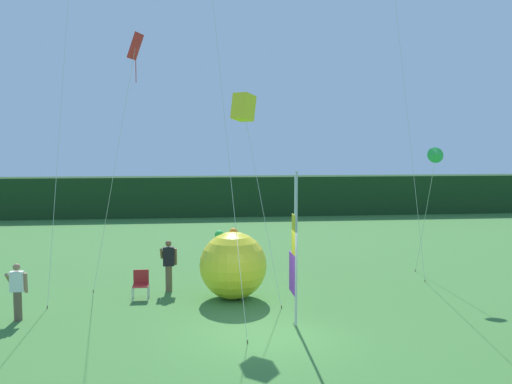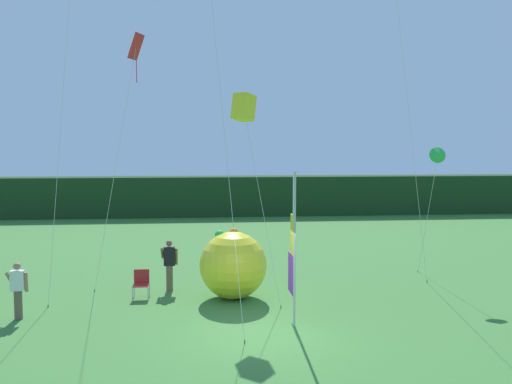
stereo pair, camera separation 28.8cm
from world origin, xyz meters
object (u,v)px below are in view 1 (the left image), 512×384
banner_flag (294,250)px  folding_chair (141,282)px  inflatable_balloon (233,265)px  person_near_banner (169,264)px  person_mid_field (17,290)px  kite_yellow_box_3 (243,108)px  kite_green_delta_2 (436,155)px  kite_red_diamond_4 (133,62)px

banner_flag → folding_chair: bearing=146.1°
inflatable_balloon → banner_flag: bearing=-60.6°
banner_flag → person_near_banner: bearing=133.1°
person_mid_field → kite_yellow_box_3: size_ratio=0.25×
banner_flag → person_mid_field: (-7.50, 1.05, -1.13)m
kite_green_delta_2 → kite_yellow_box_3: size_ratio=0.74×
folding_chair → kite_yellow_box_3: 6.37m
kite_red_diamond_4 → folding_chair: bearing=-65.0°
person_mid_field → kite_green_delta_2: bearing=12.4°
inflatable_balloon → kite_yellow_box_3: 4.96m
banner_flag → folding_chair: banner_flag is taller
kite_green_delta_2 → inflatable_balloon: bearing=-169.1°
banner_flag → person_mid_field: 7.65m
banner_flag → kite_red_diamond_4: kite_red_diamond_4 is taller
kite_yellow_box_3 → kite_red_diamond_4: 3.70m
inflatable_balloon → folding_chair: inflatable_balloon is taller
folding_chair → person_mid_field: bearing=-149.4°
inflatable_balloon → kite_green_delta_2: bearing=10.9°
person_near_banner → person_mid_field: (-4.00, -2.69, -0.06)m
kite_green_delta_2 → kite_red_diamond_4: size_ratio=0.58×
person_mid_field → banner_flag: bearing=-8.0°
inflatable_balloon → folding_chair: (-2.88, 0.33, -0.55)m
banner_flag → kite_green_delta_2: (5.75, 3.97, 2.50)m
kite_yellow_box_3 → folding_chair: bearing=-179.2°
person_near_banner → inflatable_balloon: inflatable_balloon is taller
inflatable_balloon → kite_yellow_box_3: (0.37, 0.38, 4.93)m
inflatable_balloon → folding_chair: size_ratio=2.45×
kite_green_delta_2 → person_mid_field: bearing=-167.6°
person_near_banner → folding_chair: (-0.84, -0.82, -0.39)m
person_near_banner → person_mid_field: 4.82m
folding_chair → kite_yellow_box_3: bearing=0.8°
person_mid_field → inflatable_balloon: bearing=14.3°
person_near_banner → person_mid_field: bearing=-146.1°
person_mid_field → kite_red_diamond_4: 7.53m
kite_yellow_box_3 → person_near_banner: bearing=162.2°
banner_flag → person_near_banner: 5.23m
folding_chair → kite_green_delta_2: bearing=5.9°
person_mid_field → kite_red_diamond_4: kite_red_diamond_4 is taller
banner_flag → kite_red_diamond_4: (-4.50, 3.26, 5.41)m
folding_chair → kite_red_diamond_4: 6.89m
person_mid_field → inflatable_balloon: (6.04, 1.54, 0.22)m
kite_yellow_box_3 → person_mid_field: bearing=-163.4°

